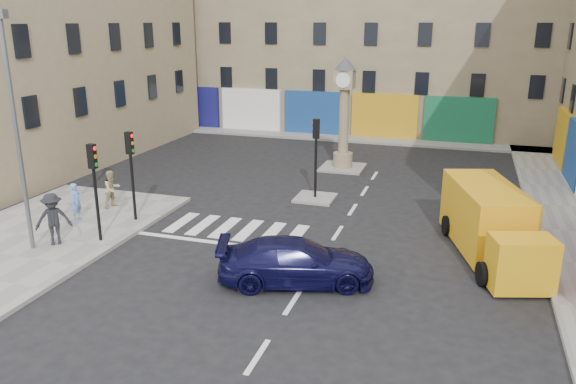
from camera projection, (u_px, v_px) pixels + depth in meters
The scene contains 17 objects.
ground at pixel (311, 275), 18.66m from camera, with size 120.00×120.00×0.00m, color black.
sidewalk_right at pixel (556, 207), 25.21m from camera, with size 2.60×30.00×0.15m, color gray.
sidewalk_far at pixel (340, 138), 40.02m from camera, with size 32.00×2.40×0.15m, color gray.
island_near at pixel (315, 198), 26.51m from camera, with size 1.80×1.80×0.12m, color gray.
island_far at pixel (342, 167), 31.97m from camera, with size 2.40×2.40×0.12m, color gray.
building_far at pixel (360, 15), 42.82m from camera, with size 32.00×10.00×17.00m, color gray.
building_left at pixel (55, 31), 32.91m from camera, with size 8.00×20.00×15.00m, color #8F815D.
traffic_light_left_near at pixel (94, 177), 20.49m from camera, with size 0.28×0.22×3.70m.
traffic_light_left_far at pixel (131, 162), 22.67m from camera, with size 0.28×0.22×3.70m.
traffic_light_island at pixel (316, 145), 25.76m from camera, with size 0.28×0.22×3.70m.
lamp_post at pixel (15, 122), 19.13m from camera, with size 0.50×0.25×8.30m.
clock_pillar at pixel (344, 106), 30.94m from camera, with size 1.20×1.20×6.10m.
navy_sedan at pixel (296, 262), 17.92m from camera, with size 2.02×4.98×1.45m, color black.
yellow_van at pixel (490, 223), 19.96m from camera, with size 3.77×6.84×2.39m.
pedestrian_blue at pixel (76, 202), 23.16m from camera, with size 0.57×0.37×1.56m, color #5F8CDA.
pedestrian_tan at pixel (112, 189), 24.71m from camera, with size 0.81×0.63×1.67m, color tan.
pedestrian_dark at pixel (53, 219), 20.55m from camera, with size 1.27×0.73×1.96m, color black.
Camera 1 is at (4.46, -16.45, 8.12)m, focal length 35.00 mm.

